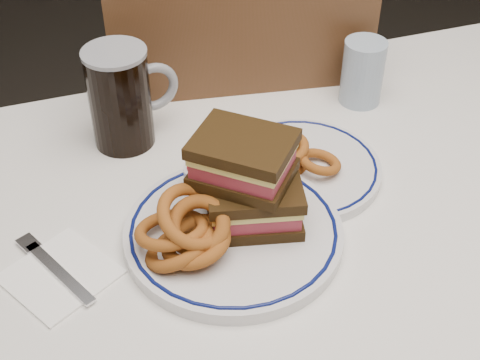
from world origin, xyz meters
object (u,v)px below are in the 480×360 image
object	(u,v)px
reuben_sandwich	(249,181)
far_plate	(301,168)
main_plate	(233,232)
beer_mug	(122,96)
chair_far	(234,145)

from	to	relation	value
reuben_sandwich	far_plate	bearing A→B (deg)	36.71
main_plate	beer_mug	distance (m)	0.29
beer_mug	far_plate	xyz separation A→B (m)	(0.23, -0.17, -0.07)
far_plate	main_plate	bearing A→B (deg)	-144.59
reuben_sandwich	main_plate	bearing A→B (deg)	-150.79
chair_far	far_plate	size ratio (longest dim) A/B	4.11
chair_far	reuben_sandwich	xyz separation A→B (m)	(-0.13, -0.46, 0.30)
chair_far	reuben_sandwich	distance (m)	0.56
chair_far	far_plate	world-z (taller)	chair_far
main_plate	far_plate	size ratio (longest dim) A/B	1.23
chair_far	beer_mug	bearing A→B (deg)	-140.36
main_plate	far_plate	distance (m)	0.17
chair_far	main_plate	distance (m)	0.55
reuben_sandwich	chair_far	bearing A→B (deg)	74.03
chair_far	reuben_sandwich	world-z (taller)	chair_far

